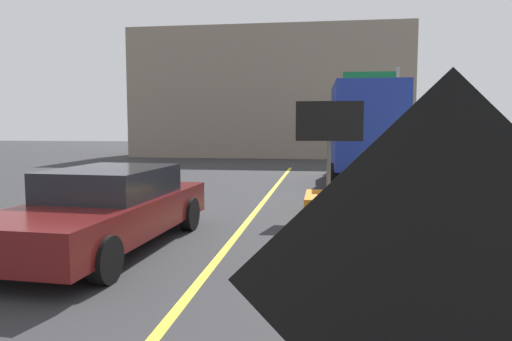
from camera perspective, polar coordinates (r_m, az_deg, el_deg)
lane_center_stripe at (r=6.37m, az=-7.72°, el=-14.12°), size 0.14×36.00×0.01m
roadwork_sign at (r=1.96m, az=21.37°, el=-14.67°), size 1.63×0.14×2.33m
arrow_board_trailer at (r=11.75m, az=8.59°, el=-2.70°), size 1.60×1.80×2.70m
box_truck at (r=17.60m, az=12.65°, el=4.47°), size 2.49×6.62×3.51m
pickup_car at (r=8.69m, az=-17.34°, el=-4.31°), size 2.31×5.21×1.38m
highway_guide_sign at (r=25.14m, az=14.65°, el=8.21°), size 2.79×0.21×5.00m
far_building_block at (r=33.95m, az=1.89°, el=8.94°), size 18.24×7.27×8.41m
traffic_cone_mid_lane at (r=6.10m, az=6.70°, el=-11.61°), size 0.36×0.36×0.71m
traffic_cone_far_lane at (r=8.62m, az=8.28°, el=-6.93°), size 0.36×0.36×0.60m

